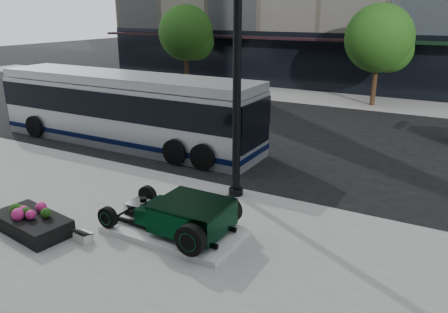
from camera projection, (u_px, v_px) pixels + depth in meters
The scene contains 9 objects.
ground at pixel (267, 172), 15.34m from camera, with size 120.00×120.00×0.00m, color black.
sidewalk_far at pixel (358, 102), 26.92m from camera, with size 70.00×4.00×0.12m, color gray.
street_trees at pixel (382, 41), 24.44m from camera, with size 29.80×3.80×5.70m.
display_plinth at pixel (175, 230), 10.90m from camera, with size 3.40×1.80×0.15m, color silver.
hot_rod at pixel (185, 215), 10.58m from camera, with size 3.22×2.00×0.81m.
info_plaque at pixel (83, 236), 10.50m from camera, with size 0.43×0.33×0.31m.
lamppost at pixel (237, 74), 12.05m from camera, with size 0.43×0.43×7.83m.
flower_planter at pixel (32, 222), 10.92m from camera, with size 2.23×1.34×0.68m.
transit_bus at pixel (126, 109), 18.31m from camera, with size 12.12×2.88×2.92m.
Camera 1 is at (5.66, -13.29, 5.41)m, focal length 35.00 mm.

